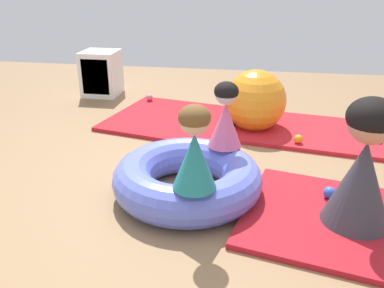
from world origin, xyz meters
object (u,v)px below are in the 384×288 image
at_px(play_ball_pink, 149,97).
at_px(play_ball_blue, 329,193).
at_px(adult_seated, 364,165).
at_px(play_ball_teal, 376,136).
at_px(child_in_teal, 194,149).
at_px(child_in_pink, 226,115).
at_px(exercise_ball_large, 255,101).
at_px(play_ball_orange, 298,139).
at_px(inflatable_cushion, 187,178).
at_px(storage_cube, 101,74).

bearing_deg(play_ball_pink, play_ball_blue, -48.06).
bearing_deg(adult_seated, play_ball_teal, -53.66).
xyz_separation_m(child_in_teal, child_in_pink, (0.12, 0.67, -0.02)).
bearing_deg(exercise_ball_large, play_ball_pink, 151.99).
relative_size(adult_seated, exercise_ball_large, 1.32).
bearing_deg(play_ball_teal, exercise_ball_large, 169.05).
height_order(child_in_pink, play_ball_teal, child_in_pink).
distance_m(child_in_teal, adult_seated, 1.01).
height_order(play_ball_pink, exercise_ball_large, exercise_ball_large).
distance_m(child_in_pink, adult_seated, 1.01).
bearing_deg(play_ball_orange, adult_seated, -78.28).
height_order(adult_seated, play_ball_blue, adult_seated).
relative_size(adult_seated, play_ball_blue, 9.72).
bearing_deg(adult_seated, play_ball_blue, -12.33).
relative_size(inflatable_cushion, adult_seated, 1.31).
bearing_deg(child_in_teal, play_ball_teal, -107.02).
height_order(child_in_pink, storage_cube, child_in_pink).
distance_m(play_ball_pink, exercise_ball_large, 1.45).
xyz_separation_m(inflatable_cushion, exercise_ball_large, (0.43, 1.40, 0.17)).
height_order(inflatable_cushion, play_ball_orange, inflatable_cushion).
bearing_deg(storage_cube, play_ball_pink, -21.68).
relative_size(exercise_ball_large, storage_cube, 1.09).
relative_size(child_in_pink, adult_seated, 0.61).
xyz_separation_m(adult_seated, play_ball_teal, (0.45, 1.40, -0.34)).
bearing_deg(play_ball_pink, inflatable_cushion, -68.15).
bearing_deg(storage_cube, exercise_ball_large, -25.81).
xyz_separation_m(inflatable_cushion, child_in_teal, (0.11, -0.37, 0.39)).
bearing_deg(storage_cube, adult_seated, -44.22).
height_order(adult_seated, play_ball_pink, adult_seated).
distance_m(inflatable_cushion, adult_seated, 1.16).
bearing_deg(play_ball_teal, child_in_pink, -146.14).
bearing_deg(adult_seated, inflatable_cushion, 43.43).
bearing_deg(play_ball_teal, play_ball_pink, 159.53).
xyz_separation_m(play_ball_blue, exercise_ball_large, (-0.55, 1.35, 0.22)).
relative_size(child_in_pink, play_ball_orange, 6.04).
bearing_deg(adult_seated, play_ball_pink, 4.45).
bearing_deg(inflatable_cushion, child_in_pink, 52.55).
xyz_separation_m(child_in_teal, play_ball_blue, (0.87, 0.42, -0.45)).
xyz_separation_m(adult_seated, play_ball_orange, (-0.26, 1.23, -0.35)).
bearing_deg(inflatable_cushion, exercise_ball_large, 72.86).
distance_m(play_ball_pink, storage_cube, 0.79).
height_order(exercise_ball_large, storage_cube, exercise_ball_large).
height_order(adult_seated, storage_cube, adult_seated).
bearing_deg(adult_seated, play_ball_orange, -24.01).
xyz_separation_m(child_in_teal, play_ball_pink, (-0.94, 2.44, -0.45)).
bearing_deg(child_in_pink, exercise_ball_large, 39.06).
bearing_deg(child_in_pink, inflatable_cushion, -168.04).
relative_size(child_in_teal, child_in_pink, 1.07).
bearing_deg(play_ball_blue, child_in_teal, -154.31).
xyz_separation_m(child_in_pink, play_ball_orange, (0.61, 0.72, -0.44)).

